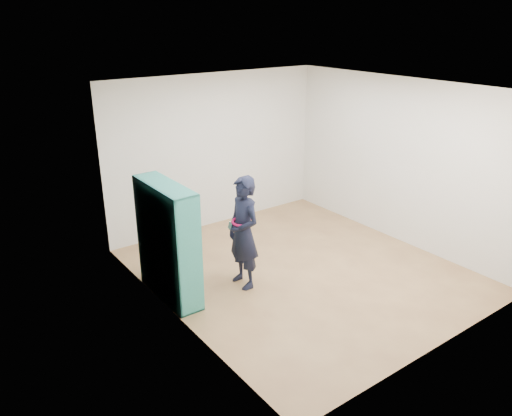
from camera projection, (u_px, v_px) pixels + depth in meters
floor at (301, 270)px, 7.23m from camera, size 4.50×4.50×0.00m
ceiling at (307, 88)px, 6.28m from camera, size 4.50×4.50×0.00m
wall_left at (171, 219)px, 5.65m from camera, size 0.02×4.50×2.60m
wall_right at (400, 161)px, 7.85m from camera, size 0.02×4.50×2.60m
wall_back at (216, 151)px, 8.45m from camera, size 4.00×0.02×2.60m
wall_front at (450, 243)px, 5.06m from camera, size 4.00×0.02×2.60m
bookshelf at (166, 244)px, 6.32m from camera, size 0.34×1.16×1.54m
person at (243, 233)px, 6.58m from camera, size 0.38×0.57×1.55m
smartphone at (230, 226)px, 6.54m from camera, size 0.03×0.09×0.12m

